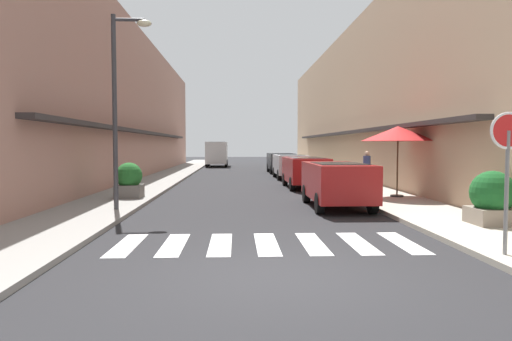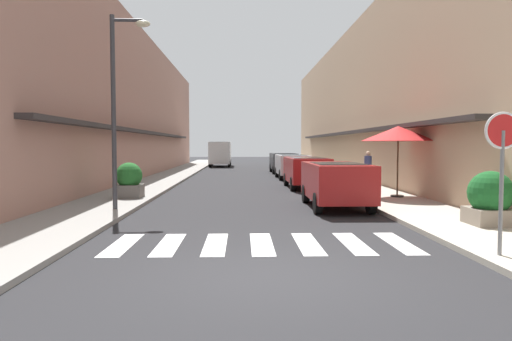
{
  "view_description": "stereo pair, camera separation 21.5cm",
  "coord_description": "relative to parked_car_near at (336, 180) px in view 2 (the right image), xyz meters",
  "views": [
    {
      "loc": [
        -0.62,
        -7.08,
        2.03
      ],
      "look_at": [
        0.15,
        10.95,
        1.05
      ],
      "focal_mm": 32.35,
      "sensor_mm": 36.0,
      "label": 1
    },
    {
      "loc": [
        -0.4,
        -7.09,
        2.03
      ],
      "look_at": [
        0.15,
        10.95,
        1.05
      ],
      "focal_mm": 32.35,
      "sensor_mm": 36.0,
      "label": 2
    }
  ],
  "objects": [
    {
      "name": "ground_plane",
      "position": [
        -2.64,
        12.19,
        -0.92
      ],
      "size": [
        109.46,
        109.46,
        0.0
      ],
      "primitive_type": "plane",
      "color": "#232326"
    },
    {
      "name": "crosswalk",
      "position": [
        -2.64,
        -5.42,
        -0.92
      ],
      "size": [
        6.15,
        2.2,
        0.01
      ],
      "color": "silver",
      "rests_on": "ground_plane"
    },
    {
      "name": "parked_car_distant",
      "position": [
        -0.0,
        19.05,
        0.0
      ],
      "size": [
        1.84,
        4.37,
        1.47
      ],
      "color": "black",
      "rests_on": "ground_plane"
    },
    {
      "name": "sidewalk_left",
      "position": [
        -7.63,
        12.19,
        -0.86
      ],
      "size": [
        2.59,
        69.65,
        0.12
      ],
      "primitive_type": "cube",
      "color": "gray",
      "rests_on": "ground_plane"
    },
    {
      "name": "pedestrian_walking_near",
      "position": [
        2.77,
        6.28,
        0.06
      ],
      "size": [
        0.34,
        0.34,
        1.65
      ],
      "rotation": [
        0.0,
        0.0,
        5.83
      ],
      "color": "#282B33",
      "rests_on": "sidewalk_right"
    },
    {
      "name": "cafe_umbrella",
      "position": [
        2.74,
        2.12,
        1.54
      ],
      "size": [
        2.71,
        2.71,
        2.63
      ],
      "color": "#262626",
      "rests_on": "sidewalk_right"
    },
    {
      "name": "parked_car_mid",
      "position": [
        0.0,
        6.9,
        0.0
      ],
      "size": [
        1.84,
        4.24,
        1.47
      ],
      "color": "maroon",
      "rests_on": "ground_plane"
    },
    {
      "name": "parked_car_far",
      "position": [
        0.0,
        13.14,
        0.0
      ],
      "size": [
        1.84,
        4.27,
        1.47
      ],
      "color": "silver",
      "rests_on": "ground_plane"
    },
    {
      "name": "building_row_left",
      "position": [
        -11.42,
        13.68,
        3.55
      ],
      "size": [
        5.5,
        46.78,
        8.94
      ],
      "color": "#A87A6B",
      "rests_on": "ground_plane"
    },
    {
      "name": "planter_corner",
      "position": [
        2.95,
        -3.92,
        -0.17
      ],
      "size": [
        1.06,
        1.06,
        1.3
      ],
      "color": "gray",
      "rests_on": "sidewalk_right"
    },
    {
      "name": "building_row_right",
      "position": [
        6.13,
        13.68,
        3.74
      ],
      "size": [
        5.5,
        46.78,
        9.32
      ],
      "color": "tan",
      "rests_on": "ground_plane"
    },
    {
      "name": "sidewalk_right",
      "position": [
        2.34,
        12.19,
        -0.86
      ],
      "size": [
        2.59,
        69.65,
        0.12
      ],
      "primitive_type": "cube",
      "color": "#ADA899",
      "rests_on": "ground_plane"
    },
    {
      "name": "parked_car_near",
      "position": [
        0.0,
        0.0,
        0.0
      ],
      "size": [
        1.84,
        4.18,
        1.47
      ],
      "color": "maroon",
      "rests_on": "ground_plane"
    },
    {
      "name": "round_street_sign",
      "position": [
        1.45,
        -6.98,
        1.11
      ],
      "size": [
        0.65,
        0.07,
        2.49
      ],
      "color": "slate",
      "rests_on": "sidewalk_right"
    },
    {
      "name": "delivery_van",
      "position": [
        -5.13,
        29.75,
        0.48
      ],
      "size": [
        2.03,
        5.41,
        2.37
      ],
      "color": "silver",
      "rests_on": "ground_plane"
    },
    {
      "name": "planter_midblock",
      "position": [
        -7.2,
        2.23,
        -0.18
      ],
      "size": [
        0.96,
        0.96,
        1.29
      ],
      "color": "slate",
      "rests_on": "sidewalk_left"
    },
    {
      "name": "street_lamp",
      "position": [
        -6.69,
        -0.87,
        2.69
      ],
      "size": [
        1.19,
        0.28,
        5.76
      ],
      "color": "#38383D",
      "rests_on": "sidewalk_left"
    }
  ]
}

